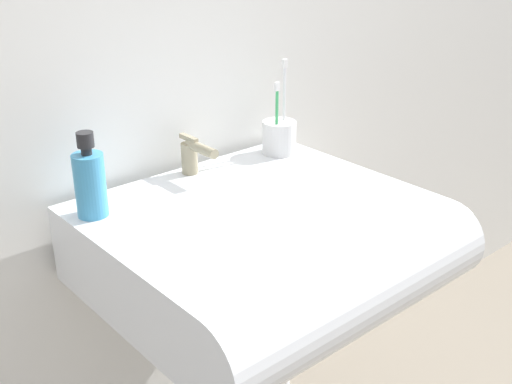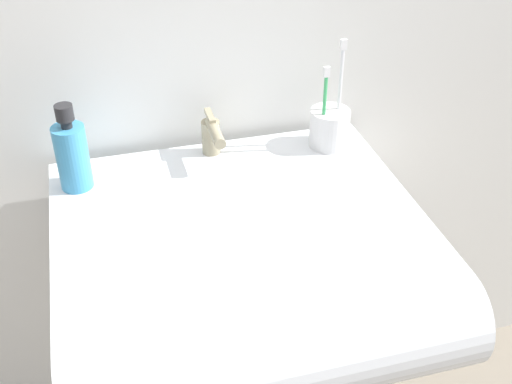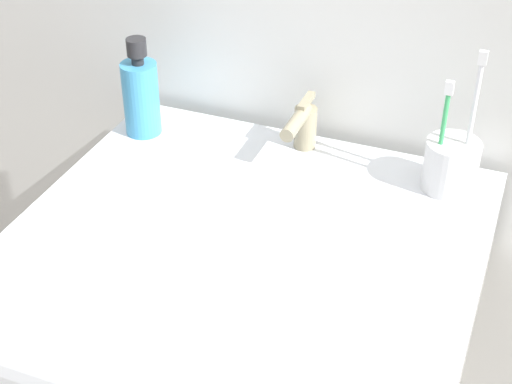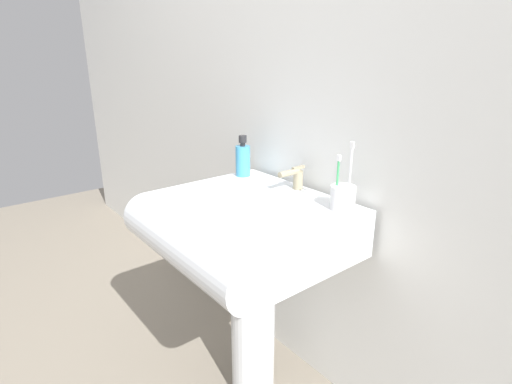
% 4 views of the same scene
% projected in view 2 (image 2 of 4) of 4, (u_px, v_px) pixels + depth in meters
% --- Properties ---
extents(sink_basin, '(0.64, 0.59, 0.16)m').
position_uv_depth(sink_basin, '(246.00, 271.00, 1.12)').
color(sink_basin, white).
rests_on(sink_basin, sink_pedestal).
extents(faucet, '(0.04, 0.12, 0.09)m').
position_uv_depth(faucet, '(210.00, 135.00, 1.26)').
color(faucet, tan).
rests_on(faucet, sink_basin).
extents(toothbrush_cup, '(0.08, 0.08, 0.22)m').
position_uv_depth(toothbrush_cup, '(329.00, 127.00, 1.30)').
color(toothbrush_cup, white).
rests_on(toothbrush_cup, sink_basin).
extents(soap_bottle, '(0.06, 0.06, 0.17)m').
position_uv_depth(soap_bottle, '(72.00, 154.00, 1.16)').
color(soap_bottle, '#3F99CC').
rests_on(soap_bottle, sink_basin).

